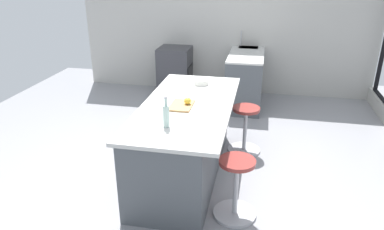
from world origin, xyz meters
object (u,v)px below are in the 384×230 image
(apple_yellow, at_px, (188,101))
(water_bottle, at_px, (166,115))
(oven_range, at_px, (175,70))
(kitchen_island, at_px, (184,139))
(cutting_board, at_px, (181,105))
(stool_by_window, at_px, (245,131))
(fruit_bowl, at_px, (201,82))
(stool_middle, at_px, (236,190))

(apple_yellow, relative_size, water_bottle, 0.25)
(oven_range, bearing_deg, kitchen_island, 15.89)
(cutting_board, bearing_deg, stool_by_window, 139.16)
(kitchen_island, height_order, fruit_bowl, fruit_bowl)
(cutting_board, distance_m, apple_yellow, 0.09)
(stool_by_window, height_order, cutting_board, cutting_board)
(cutting_board, bearing_deg, fruit_bowl, 174.62)
(cutting_board, xyz_separation_m, apple_yellow, (-0.03, 0.06, 0.05))
(stool_by_window, bearing_deg, water_bottle, -27.47)
(apple_yellow, height_order, water_bottle, water_bottle)
(water_bottle, bearing_deg, cutting_board, 177.98)
(oven_range, height_order, cutting_board, cutting_board)
(apple_yellow, bearing_deg, oven_range, -163.36)
(stool_by_window, relative_size, apple_yellow, 8.17)
(cutting_board, bearing_deg, apple_yellow, 113.71)
(stool_middle, bearing_deg, oven_range, -157.24)
(oven_range, relative_size, fruit_bowl, 4.88)
(apple_yellow, bearing_deg, stool_middle, 44.59)
(apple_yellow, bearing_deg, water_bottle, -8.09)
(kitchen_island, bearing_deg, oven_range, -164.11)
(oven_range, height_order, kitchen_island, kitchen_island)
(oven_range, relative_size, apple_yellow, 11.46)
(stool_by_window, xyz_separation_m, cutting_board, (0.79, -0.69, 0.62))
(oven_range, relative_size, stool_middle, 1.40)
(apple_yellow, bearing_deg, fruit_bowl, 179.13)
(water_bottle, distance_m, fruit_bowl, 1.38)
(stool_by_window, height_order, apple_yellow, apple_yellow)
(oven_range, height_order, stool_by_window, oven_range)
(apple_yellow, xyz_separation_m, water_bottle, (0.59, -0.08, 0.06))
(apple_yellow, relative_size, fruit_bowl, 0.43)
(oven_range, xyz_separation_m, stool_by_window, (2.19, 1.50, -0.15))
(oven_range, distance_m, fruit_bowl, 2.40)
(oven_range, xyz_separation_m, kitchen_island, (2.89, 0.82, 0.01))
(cutting_board, bearing_deg, oven_range, -164.65)
(stool_middle, distance_m, cutting_board, 1.10)
(kitchen_island, xyz_separation_m, fruit_bowl, (-0.71, 0.07, 0.49))
(oven_range, distance_m, cutting_board, 3.13)
(kitchen_island, relative_size, stool_middle, 3.45)
(stool_middle, distance_m, water_bottle, 1.02)
(kitchen_island, height_order, water_bottle, water_bottle)
(oven_range, bearing_deg, water_bottle, 12.69)
(stool_by_window, bearing_deg, stool_middle, 0.00)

